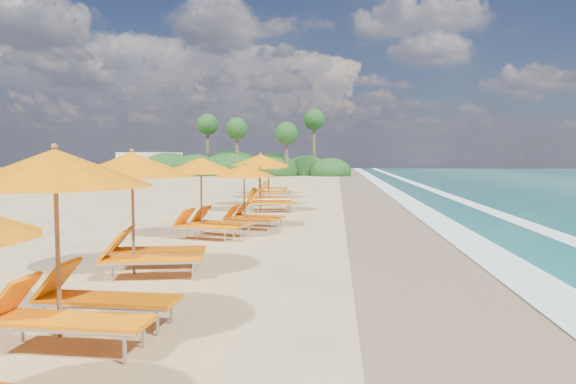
# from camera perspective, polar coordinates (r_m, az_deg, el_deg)

# --- Properties ---
(ground) EXTENTS (160.00, 160.00, 0.00)m
(ground) POSITION_cam_1_polar(r_m,az_deg,el_deg) (18.87, -0.00, -3.64)
(ground) COLOR tan
(ground) RESTS_ON ground
(wet_sand) EXTENTS (4.00, 160.00, 0.01)m
(wet_sand) POSITION_cam_1_polar(r_m,az_deg,el_deg) (18.94, 12.17, -3.68)
(wet_sand) COLOR #836B4E
(wet_sand) RESTS_ON ground
(surf_foam) EXTENTS (4.00, 160.00, 0.01)m
(surf_foam) POSITION_cam_1_polar(r_m,az_deg,el_deg) (19.45, 20.10, -3.57)
(surf_foam) COLOR white
(surf_foam) RESTS_ON ground
(station_1) EXTENTS (2.95, 2.75, 2.66)m
(station_1) POSITION_cam_1_polar(r_m,az_deg,el_deg) (7.81, -22.09, -3.77)
(station_1) COLOR olive
(station_1) RESTS_ON ground
(station_2) EXTENTS (3.17, 3.03, 2.64)m
(station_2) POSITION_cam_1_polar(r_m,az_deg,el_deg) (11.61, -15.21, -1.23)
(station_2) COLOR olive
(station_2) RESTS_ON ground
(station_3) EXTENTS (3.16, 3.08, 2.49)m
(station_3) POSITION_cam_1_polar(r_m,az_deg,el_deg) (16.37, -8.65, 0.06)
(station_3) COLOR olive
(station_3) RESTS_ON ground
(station_4) EXTENTS (2.75, 2.65, 2.24)m
(station_4) POSITION_cam_1_polar(r_m,az_deg,el_deg) (18.40, -4.19, 0.09)
(station_4) COLOR olive
(station_4) RESTS_ON ground
(station_5) EXTENTS (3.16, 3.03, 2.60)m
(station_5) POSITION_cam_1_polar(r_m,az_deg,el_deg) (23.63, -2.46, 1.45)
(station_5) COLOR olive
(station_5) RESTS_ON ground
(station_6) EXTENTS (3.05, 3.02, 2.34)m
(station_6) POSITION_cam_1_polar(r_m,az_deg,el_deg) (26.64, -2.71, 1.42)
(station_6) COLOR olive
(station_6) RESTS_ON ground
(station_7) EXTENTS (2.50, 2.33, 2.26)m
(station_7) POSITION_cam_1_polar(r_m,az_deg,el_deg) (30.94, -1.73, 1.70)
(station_7) COLOR olive
(station_7) RESTS_ON ground
(station_8) EXTENTS (2.73, 2.62, 2.27)m
(station_8) POSITION_cam_1_polar(r_m,az_deg,el_deg) (34.33, -1.86, 1.93)
(station_8) COLOR olive
(station_8) RESTS_ON ground
(treeline) EXTENTS (25.80, 8.80, 9.74)m
(treeline) POSITION_cam_1_polar(r_m,az_deg,el_deg) (65.20, -5.15, 2.66)
(treeline) COLOR #163D14
(treeline) RESTS_ON ground
(beach_building) EXTENTS (7.00, 5.00, 2.80)m
(beach_building) POSITION_cam_1_polar(r_m,az_deg,el_deg) (70.71, -14.46, 2.98)
(beach_building) COLOR beige
(beach_building) RESTS_ON ground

